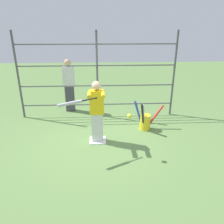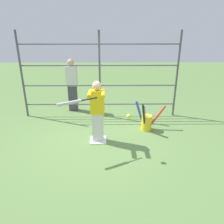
# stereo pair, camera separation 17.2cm
# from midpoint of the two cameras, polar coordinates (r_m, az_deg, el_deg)

# --- Properties ---
(ground_plane) EXTENTS (24.00, 24.00, 0.00)m
(ground_plane) POSITION_cam_midpoint_polar(r_m,az_deg,el_deg) (5.48, -2.71, -7.40)
(ground_plane) COLOR #608447
(home_plate) EXTENTS (0.40, 0.40, 0.02)m
(home_plate) POSITION_cam_midpoint_polar(r_m,az_deg,el_deg) (5.47, -2.71, -7.31)
(home_plate) COLOR white
(home_plate) RESTS_ON ground
(fence_backstop) EXTENTS (4.64, 0.06, 2.55)m
(fence_backstop) POSITION_cam_midpoint_polar(r_m,az_deg,el_deg) (6.53, -2.47, 9.46)
(fence_backstop) COLOR #4C4C51
(fence_backstop) RESTS_ON ground
(batter) EXTENTS (0.39, 0.51, 1.50)m
(batter) POSITION_cam_midpoint_polar(r_m,az_deg,el_deg) (5.12, -2.87, 0.49)
(batter) COLOR silver
(batter) RESTS_ON ground
(baseball_bat_swinging) EXTENTS (0.78, 0.44, 0.08)m
(baseball_bat_swinging) POSITION_cam_midpoint_polar(r_m,az_deg,el_deg) (4.43, -9.12, 2.55)
(baseball_bat_swinging) COLOR black
(softball_in_flight) EXTENTS (0.10, 0.10, 0.10)m
(softball_in_flight) POSITION_cam_midpoint_polar(r_m,az_deg,el_deg) (4.47, 5.53, -1.11)
(softball_in_flight) COLOR yellow
(bat_bucket) EXTENTS (0.86, 0.43, 0.82)m
(bat_bucket) POSITION_cam_midpoint_polar(r_m,az_deg,el_deg) (5.97, 9.79, -2.37)
(bat_bucket) COLOR yellow
(bat_bucket) RESTS_ON ground
(bystander_behind_fence) EXTENTS (0.35, 0.22, 1.69)m
(bystander_behind_fence) POSITION_cam_midpoint_polar(r_m,az_deg,el_deg) (7.18, -9.70, 7.11)
(bystander_behind_fence) COLOR #3F3F47
(bystander_behind_fence) RESTS_ON ground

